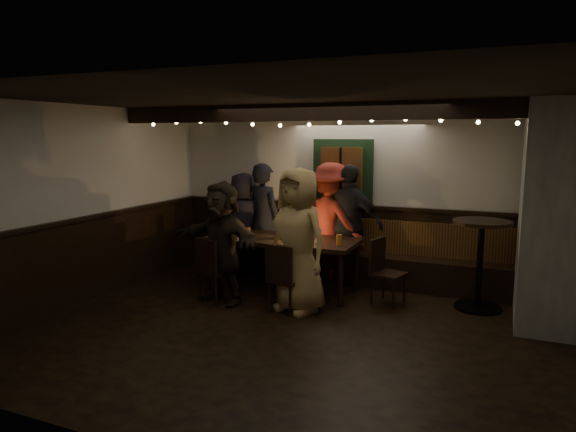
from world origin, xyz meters
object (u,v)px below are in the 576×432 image
at_px(chair_near_left, 211,267).
at_px(person_g, 298,240).
at_px(person_a, 244,223).
at_px(person_f, 222,242).
at_px(high_top, 480,253).
at_px(dining_table, 282,242).
at_px(person_d, 331,222).
at_px(chair_near_right, 283,275).
at_px(person_b, 264,220).
at_px(person_e, 350,225).
at_px(person_c, 303,231).
at_px(chair_end, 383,267).

bearing_deg(chair_near_left, person_g, 7.40).
xyz_separation_m(person_a, person_f, (0.47, -1.50, 0.00)).
bearing_deg(high_top, chair_near_left, -160.83).
height_order(dining_table, person_d, person_d).
distance_m(dining_table, person_g, 0.94).
height_order(chair_near_left, chair_near_right, same).
bearing_deg(person_b, person_f, 109.46).
height_order(chair_near_right, person_g, person_g).
height_order(chair_near_right, person_b, person_b).
relative_size(chair_near_right, person_e, 0.49).
xyz_separation_m(person_b, person_g, (1.15, -1.38, 0.02)).
bearing_deg(person_e, person_d, 1.00).
relative_size(chair_near_left, person_f, 0.54).
bearing_deg(person_e, high_top, 174.99).
height_order(person_b, person_g, person_g).
distance_m(person_c, person_g, 1.51).
xyz_separation_m(person_b, person_f, (0.09, -1.44, -0.08)).
relative_size(chair_near_right, person_b, 0.49).
bearing_deg(person_a, person_c, -178.44).
bearing_deg(chair_near_right, chair_end, 40.44).
xyz_separation_m(person_a, person_g, (1.53, -1.44, 0.10)).
height_order(chair_end, high_top, high_top).
bearing_deg(chair_end, person_f, -157.70).
xyz_separation_m(dining_table, person_c, (0.05, 0.68, 0.06)).
bearing_deg(person_a, high_top, 175.66).
height_order(person_a, person_e, person_e).
bearing_deg(chair_near_left, dining_table, 54.54).
distance_m(chair_near_left, person_f, 0.35).
bearing_deg(person_d, person_c, 31.14).
bearing_deg(chair_near_left, person_a, 102.75).
relative_size(person_d, person_f, 1.11).
relative_size(person_b, person_d, 0.99).
relative_size(chair_end, person_f, 0.53).
xyz_separation_m(high_top, person_f, (-3.16, -1.04, 0.09)).
distance_m(person_a, person_g, 2.10).
xyz_separation_m(person_f, person_g, (1.06, 0.06, 0.10)).
relative_size(person_a, person_c, 1.07).
height_order(person_a, person_f, person_f).
bearing_deg(chair_end, person_e, 133.69).
relative_size(chair_near_left, chair_near_right, 1.00).
height_order(chair_end, person_g, person_g).
relative_size(high_top, person_c, 0.76).
height_order(person_c, person_f, person_f).
xyz_separation_m(person_c, person_d, (0.42, 0.08, 0.15)).
bearing_deg(high_top, person_b, 172.96).
xyz_separation_m(chair_near_left, chair_end, (2.08, 0.90, -0.01)).
xyz_separation_m(chair_near_left, person_a, (-0.36, 1.59, 0.32)).
distance_m(person_a, person_b, 0.40).
bearing_deg(person_b, person_e, -161.13).
bearing_deg(person_f, person_g, 20.31).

